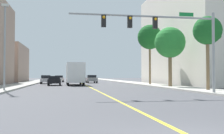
{
  "coord_description": "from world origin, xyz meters",
  "views": [
    {
      "loc": [
        -2.85,
        -5.16,
        1.42
      ],
      "look_at": [
        2.36,
        25.1,
        2.37
      ],
      "focal_mm": 43.04,
      "sensor_mm": 36.0,
      "label": 1
    }
  ],
  "objects_px": {
    "traffic_signal_mast": "(166,31)",
    "car_white": "(59,79)",
    "car_gray": "(91,79)",
    "street_lamp": "(5,42)",
    "palm_far": "(150,37)",
    "car_silver": "(46,79)",
    "palm_mid": "(170,43)",
    "car_red": "(72,79)",
    "delivery_truck": "(75,74)",
    "car_black": "(54,80)",
    "palm_near": "(207,31)"
  },
  "relations": [
    {
      "from": "palm_near",
      "to": "delivery_truck",
      "type": "relative_size",
      "value": 0.75
    },
    {
      "from": "car_gray",
      "to": "delivery_truck",
      "type": "height_order",
      "value": "delivery_truck"
    },
    {
      "from": "car_red",
      "to": "car_white",
      "type": "bearing_deg",
      "value": 152.34
    },
    {
      "from": "palm_mid",
      "to": "car_silver",
      "type": "distance_m",
      "value": 23.61
    },
    {
      "from": "street_lamp",
      "to": "car_red",
      "type": "relative_size",
      "value": 1.82
    },
    {
      "from": "car_black",
      "to": "delivery_truck",
      "type": "xyz_separation_m",
      "value": [
        2.92,
        0.57,
        0.98
      ]
    },
    {
      "from": "street_lamp",
      "to": "car_red",
      "type": "distance_m",
      "value": 33.54
    },
    {
      "from": "traffic_signal_mast",
      "to": "car_silver",
      "type": "bearing_deg",
      "value": 110.05
    },
    {
      "from": "street_lamp",
      "to": "palm_near",
      "type": "xyz_separation_m",
      "value": [
        17.55,
        -2.65,
        0.98
      ]
    },
    {
      "from": "car_black",
      "to": "delivery_truck",
      "type": "bearing_deg",
      "value": 9.36
    },
    {
      "from": "palm_near",
      "to": "car_white",
      "type": "relative_size",
      "value": 1.55
    },
    {
      "from": "street_lamp",
      "to": "palm_far",
      "type": "xyz_separation_m",
      "value": [
        17.32,
        13.11,
        2.66
      ]
    },
    {
      "from": "palm_far",
      "to": "car_gray",
      "type": "bearing_deg",
      "value": 119.83
    },
    {
      "from": "street_lamp",
      "to": "car_silver",
      "type": "height_order",
      "value": "street_lamp"
    },
    {
      "from": "traffic_signal_mast",
      "to": "car_red",
      "type": "height_order",
      "value": "traffic_signal_mast"
    },
    {
      "from": "car_black",
      "to": "car_white",
      "type": "xyz_separation_m",
      "value": [
        0.21,
        19.77,
        0.03
      ]
    },
    {
      "from": "palm_far",
      "to": "car_white",
      "type": "xyz_separation_m",
      "value": [
        -13.47,
        20.99,
        -6.25
      ]
    },
    {
      "from": "car_red",
      "to": "palm_far",
      "type": "bearing_deg",
      "value": -60.74
    },
    {
      "from": "car_black",
      "to": "car_red",
      "type": "distance_m",
      "value": 18.6
    },
    {
      "from": "traffic_signal_mast",
      "to": "car_silver",
      "type": "height_order",
      "value": "traffic_signal_mast"
    },
    {
      "from": "car_black",
      "to": "delivery_truck",
      "type": "height_order",
      "value": "delivery_truck"
    },
    {
      "from": "palm_far",
      "to": "car_white",
      "type": "bearing_deg",
      "value": 122.69
    },
    {
      "from": "car_black",
      "to": "car_gray",
      "type": "xyz_separation_m",
      "value": [
        6.35,
        11.57,
        0.07
      ]
    },
    {
      "from": "palm_far",
      "to": "car_white",
      "type": "distance_m",
      "value": 25.71
    },
    {
      "from": "street_lamp",
      "to": "palm_mid",
      "type": "height_order",
      "value": "street_lamp"
    },
    {
      "from": "palm_near",
      "to": "car_red",
      "type": "bearing_deg",
      "value": 107.41
    },
    {
      "from": "car_black",
      "to": "palm_mid",
      "type": "bearing_deg",
      "value": -35.48
    },
    {
      "from": "palm_near",
      "to": "car_silver",
      "type": "xyz_separation_m",
      "value": [
        -15.66,
        25.25,
        -4.57
      ]
    },
    {
      "from": "car_black",
      "to": "traffic_signal_mast",
      "type": "bearing_deg",
      "value": -68.57
    },
    {
      "from": "street_lamp",
      "to": "car_gray",
      "type": "relative_size",
      "value": 1.69
    },
    {
      "from": "palm_mid",
      "to": "car_red",
      "type": "relative_size",
      "value": 1.67
    },
    {
      "from": "palm_far",
      "to": "car_black",
      "type": "height_order",
      "value": "palm_far"
    },
    {
      "from": "street_lamp",
      "to": "car_black",
      "type": "bearing_deg",
      "value": 75.77
    },
    {
      "from": "palm_near",
      "to": "street_lamp",
      "type": "bearing_deg",
      "value": 171.42
    },
    {
      "from": "car_red",
      "to": "car_white",
      "type": "relative_size",
      "value": 0.98
    },
    {
      "from": "traffic_signal_mast",
      "to": "delivery_truck",
      "type": "relative_size",
      "value": 1.24
    },
    {
      "from": "car_white",
      "to": "palm_far",
      "type": "bearing_deg",
      "value": -55.21
    },
    {
      "from": "car_gray",
      "to": "street_lamp",
      "type": "bearing_deg",
      "value": -112.25
    },
    {
      "from": "traffic_signal_mast",
      "to": "car_gray",
      "type": "height_order",
      "value": "traffic_signal_mast"
    },
    {
      "from": "traffic_signal_mast",
      "to": "car_white",
      "type": "bearing_deg",
      "value": 101.94
    },
    {
      "from": "street_lamp",
      "to": "car_white",
      "type": "height_order",
      "value": "street_lamp"
    },
    {
      "from": "traffic_signal_mast",
      "to": "car_black",
      "type": "relative_size",
      "value": 2.51
    },
    {
      "from": "street_lamp",
      "to": "car_white",
      "type": "bearing_deg",
      "value": 83.56
    },
    {
      "from": "car_red",
      "to": "delivery_truck",
      "type": "distance_m",
      "value": 17.84
    },
    {
      "from": "palm_mid",
      "to": "car_gray",
      "type": "distance_m",
      "value": 22.36
    },
    {
      "from": "car_silver",
      "to": "car_black",
      "type": "distance_m",
      "value": 8.45
    },
    {
      "from": "car_gray",
      "to": "car_red",
      "type": "relative_size",
      "value": 1.07
    },
    {
      "from": "street_lamp",
      "to": "car_gray",
      "type": "height_order",
      "value": "street_lamp"
    },
    {
      "from": "traffic_signal_mast",
      "to": "palm_mid",
      "type": "bearing_deg",
      "value": 66.6
    },
    {
      "from": "street_lamp",
      "to": "car_silver",
      "type": "xyz_separation_m",
      "value": [
        1.88,
        22.6,
        -3.59
      ]
    }
  ]
}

